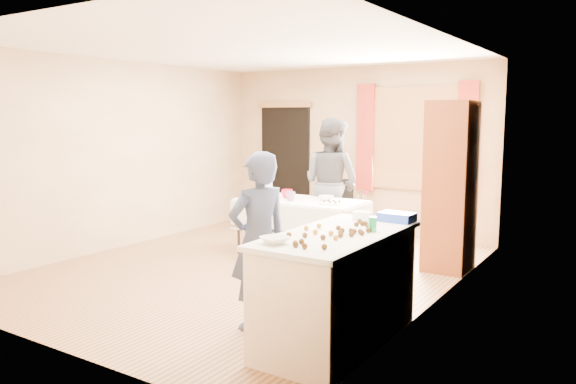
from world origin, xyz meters
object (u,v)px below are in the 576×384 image
Objects in this scene: party_table at (301,223)px; girl at (259,241)px; woman at (331,183)px; counter at (337,288)px; cabinet at (451,186)px; chair at (337,224)px.

party_table is 1.10× the size of girl.
woman is at bearing -139.24° from girl.
girl reaches higher than party_table.
counter is 0.91× the size of woman.
girl reaches higher than counter.
cabinet is 1.31× the size of girl.
girl is (1.02, -2.37, 0.33)m from party_table.
girl is at bearing -106.39° from cabinet.
chair is (-1.67, 3.18, -0.17)m from counter.
woman reaches higher than party_table.
chair is 3.45m from girl.
party_table is 0.81m from woman.
chair is at bearing 163.98° from cabinet.
cabinet reaches higher than chair.
girl is (-0.71, -0.10, 0.32)m from counter.
counter is 3.59m from chair.
woman is (-0.94, 3.03, 0.13)m from girl.
cabinet is 1.98m from chair.
chair is at bearing 117.79° from counter.
girl reaches higher than chair.
cabinet reaches higher than party_table.
chair is 0.67m from woman.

